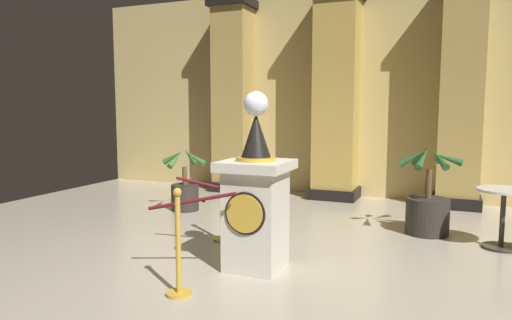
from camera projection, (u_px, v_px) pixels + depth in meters
ground_plane at (247, 265)px, 5.09m from camera, size 10.84×10.84×0.00m
back_wall at (342, 92)px, 9.09m from camera, size 10.84×0.16×4.03m
pedestal_clock at (256, 201)px, 4.92m from camera, size 0.70×0.70×1.89m
stanchion_near at (222, 213)px, 6.02m from camera, size 0.24×0.24×1.03m
stanchion_far at (178, 258)px, 4.25m from camera, size 0.24×0.24×1.00m
velvet_rope at (203, 193)px, 5.08m from camera, size 1.11×1.13×0.22m
column_left at (234, 98)px, 9.57m from camera, size 0.85×0.85×3.87m
column_right at (461, 96)px, 7.93m from camera, size 0.82×0.82×3.87m
column_centre_rear at (337, 97)px, 8.75m from camera, size 0.93×0.93×3.87m
potted_palm_left at (185, 191)px, 7.80m from camera, size 0.85×0.83×1.08m
potted_palm_right at (428, 208)px, 6.33m from camera, size 0.83×0.79×1.23m
cafe_table at (503, 210)px, 5.65m from camera, size 0.62×0.62×0.74m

